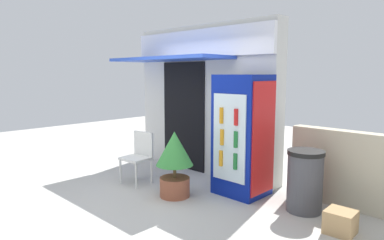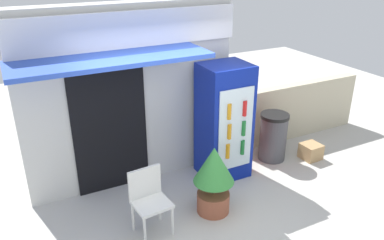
{
  "view_description": "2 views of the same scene",
  "coord_description": "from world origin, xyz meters",
  "px_view_note": "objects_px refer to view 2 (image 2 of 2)",
  "views": [
    {
      "loc": [
        4.06,
        -3.2,
        1.89
      ],
      "look_at": [
        0.38,
        0.59,
        1.17
      ],
      "focal_mm": 31.98,
      "sensor_mm": 36.0,
      "label": 1
    },
    {
      "loc": [
        -2.01,
        -3.62,
        3.42
      ],
      "look_at": [
        0.21,
        0.73,
        1.27
      ],
      "focal_mm": 35.91,
      "sensor_mm": 36.0,
      "label": 2
    }
  ],
  "objects_px": {
    "drink_cooler": "(225,122)",
    "potted_plant_near_shop": "(214,175)",
    "plastic_chair": "(149,196)",
    "cardboard_box": "(311,151)",
    "trash_bin": "(273,137)"
  },
  "relations": [
    {
      "from": "drink_cooler",
      "to": "potted_plant_near_shop",
      "type": "height_order",
      "value": "drink_cooler"
    },
    {
      "from": "plastic_chair",
      "to": "trash_bin",
      "type": "xyz_separation_m",
      "value": [
        2.65,
        0.81,
        -0.08
      ]
    },
    {
      "from": "plastic_chair",
      "to": "potted_plant_near_shop",
      "type": "height_order",
      "value": "potted_plant_near_shop"
    },
    {
      "from": "drink_cooler",
      "to": "potted_plant_near_shop",
      "type": "distance_m",
      "value": 1.12
    },
    {
      "from": "plastic_chair",
      "to": "cardboard_box",
      "type": "relative_size",
      "value": 2.71
    },
    {
      "from": "plastic_chair",
      "to": "cardboard_box",
      "type": "height_order",
      "value": "plastic_chair"
    },
    {
      "from": "trash_bin",
      "to": "drink_cooler",
      "type": "bearing_deg",
      "value": -178.69
    },
    {
      "from": "drink_cooler",
      "to": "trash_bin",
      "type": "bearing_deg",
      "value": 1.31
    },
    {
      "from": "trash_bin",
      "to": "cardboard_box",
      "type": "relative_size",
      "value": 2.63
    },
    {
      "from": "potted_plant_near_shop",
      "to": "cardboard_box",
      "type": "xyz_separation_m",
      "value": [
        2.32,
        0.53,
        -0.45
      ]
    },
    {
      "from": "potted_plant_near_shop",
      "to": "cardboard_box",
      "type": "bearing_deg",
      "value": 12.85
    },
    {
      "from": "drink_cooler",
      "to": "plastic_chair",
      "type": "height_order",
      "value": "drink_cooler"
    },
    {
      "from": "drink_cooler",
      "to": "potted_plant_near_shop",
      "type": "xyz_separation_m",
      "value": [
        -0.67,
        -0.83,
        -0.35
      ]
    },
    {
      "from": "trash_bin",
      "to": "cardboard_box",
      "type": "bearing_deg",
      "value": -27.5
    },
    {
      "from": "drink_cooler",
      "to": "plastic_chair",
      "type": "distance_m",
      "value": 1.84
    }
  ]
}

